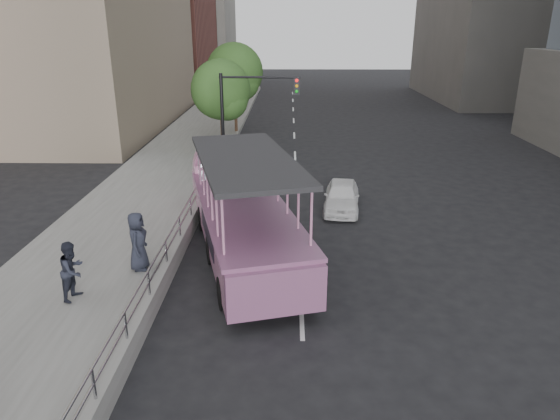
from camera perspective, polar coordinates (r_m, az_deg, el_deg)
The scene contains 13 objects.
ground at distance 15.70m, azimuth -1.37°, elevation -8.17°, with size 160.00×160.00×0.00m, color black.
sidewalk at distance 25.69m, azimuth -13.38°, elevation 3.18°, with size 5.50×80.00×0.30m, color gray.
kerb_wall at distance 17.67m, azimuth -11.29°, elevation -3.46°, with size 0.24×30.00×0.36m, color gray.
guardrail at distance 17.42m, azimuth -11.44°, elevation -1.46°, with size 0.07×22.00×0.71m.
duck_boat at distance 17.76m, azimuth -4.60°, elevation 0.04°, with size 5.31×11.24×3.64m.
car at distance 21.57m, azimuth 7.07°, elevation 1.60°, with size 1.46×3.63×1.24m, color white.
pedestrian_mid at distance 14.99m, azimuth -22.63°, elevation -6.38°, with size 0.83×0.65×1.70m, color #232633.
pedestrian_far at distance 16.05m, azimuth -15.95°, elevation -3.44°, with size 0.92×0.60×1.87m, color #232633.
parking_sign at distance 21.88m, azimuth -8.54°, elevation 4.72°, with size 0.10×0.60×2.67m.
traffic_signal at distance 26.68m, azimuth -4.05°, elevation 11.69°, with size 4.20×0.32×5.20m.
street_tree_near at distance 30.19m, azimuth -6.61°, elevation 13.24°, with size 3.52×3.52×5.72m.
street_tree_far at distance 36.04m, azimuth -5.06°, elevation 15.21°, with size 3.97×3.97×6.45m.
midrise_stone_b at distance 79.57m, azimuth -11.86°, elevation 21.77°, with size 16.00×14.00×20.00m, color slate.
Camera 1 is at (0.62, -13.78, 7.50)m, focal length 32.00 mm.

